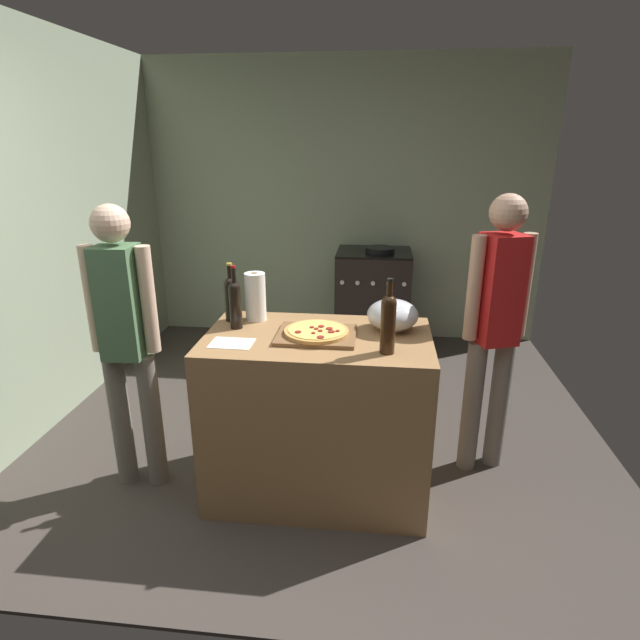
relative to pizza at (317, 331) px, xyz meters
name	(u,v)px	position (x,y,z in m)	size (l,w,h in m)	color
ground_plane	(307,408)	(-0.18, 0.92, -0.96)	(4.02, 3.76, 0.02)	#3F3833
kitchen_wall_rear	(329,204)	(-0.18, 2.55, 0.35)	(4.02, 0.10, 2.60)	#99A889
kitchen_wall_left	(55,227)	(-1.94, 0.92, 0.35)	(0.10, 3.76, 2.60)	#99A889
counter	(318,415)	(0.00, 0.02, -0.49)	(1.17, 0.69, 0.92)	#9E7247
cutting_board	(316,335)	(0.00, 0.00, -0.02)	(0.40, 0.32, 0.02)	brown
pizza	(317,331)	(0.00, 0.00, 0.00)	(0.33, 0.33, 0.03)	tan
mixing_bowl	(393,315)	(0.38, 0.15, 0.05)	(0.27, 0.27, 0.16)	#B2B2B7
paper_towel_roll	(255,297)	(-0.37, 0.23, 0.10)	(0.11, 0.11, 0.27)	white
wine_bottle_amber	(235,302)	(-0.44, 0.09, 0.11)	(0.07, 0.07, 0.34)	black
wine_bottle_green	(388,321)	(0.35, -0.17, 0.13)	(0.07, 0.07, 0.36)	#331E0F
wine_bottle_clear	(231,296)	(-0.50, 0.20, 0.11)	(0.07, 0.07, 0.33)	black
recipe_sheet	(232,343)	(-0.41, -0.14, -0.03)	(0.21, 0.15, 0.00)	white
stove	(373,300)	(0.26, 2.15, -0.48)	(0.67, 0.58, 0.97)	black
person_in_stripes	(125,335)	(-1.01, -0.04, -0.05)	(0.37, 0.21, 1.58)	slate
person_in_red	(495,321)	(0.96, 0.34, -0.03)	(0.36, 0.26, 1.62)	slate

